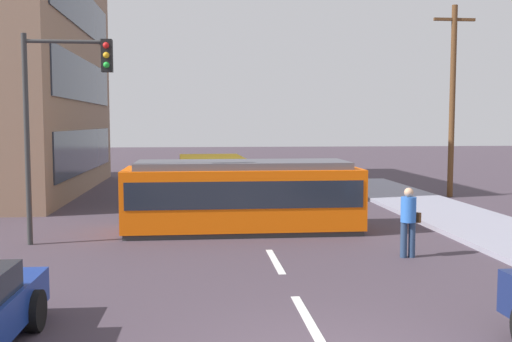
{
  "coord_description": "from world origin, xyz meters",
  "views": [
    {
      "loc": [
        -1.77,
        -7.25,
        3.21
      ],
      "look_at": [
        -0.14,
        9.12,
        1.85
      ],
      "focal_mm": 41.19,
      "sensor_mm": 36.0,
      "label": 1
    }
  ],
  "objects_px": {
    "utility_pole_mid": "(452,98)",
    "city_bus": "(212,177)",
    "streetcar_tram": "(242,195)",
    "pedestrian_crossing": "(409,218)",
    "traffic_light_mast": "(59,100)"
  },
  "relations": [
    {
      "from": "utility_pole_mid",
      "to": "city_bus",
      "type": "bearing_deg",
      "value": -173.58
    },
    {
      "from": "streetcar_tram",
      "to": "utility_pole_mid",
      "type": "bearing_deg",
      "value": 36.66
    },
    {
      "from": "pedestrian_crossing",
      "to": "utility_pole_mid",
      "type": "distance_m",
      "value": 12.86
    },
    {
      "from": "utility_pole_mid",
      "to": "traffic_light_mast",
      "type": "bearing_deg",
      "value": -149.39
    },
    {
      "from": "streetcar_tram",
      "to": "city_bus",
      "type": "relative_size",
      "value": 1.25
    },
    {
      "from": "streetcar_tram",
      "to": "pedestrian_crossing",
      "type": "xyz_separation_m",
      "value": [
        3.66,
        -3.82,
        -0.13
      ]
    },
    {
      "from": "city_bus",
      "to": "pedestrian_crossing",
      "type": "distance_m",
      "value": 10.73
    },
    {
      "from": "streetcar_tram",
      "to": "pedestrian_crossing",
      "type": "relative_size",
      "value": 4.11
    },
    {
      "from": "pedestrian_crossing",
      "to": "streetcar_tram",
      "type": "bearing_deg",
      "value": 133.79
    },
    {
      "from": "traffic_light_mast",
      "to": "utility_pole_mid",
      "type": "distance_m",
      "value": 16.78
    },
    {
      "from": "streetcar_tram",
      "to": "traffic_light_mast",
      "type": "distance_m",
      "value": 5.76
    },
    {
      "from": "traffic_light_mast",
      "to": "city_bus",
      "type": "bearing_deg",
      "value": 60.73
    },
    {
      "from": "streetcar_tram",
      "to": "pedestrian_crossing",
      "type": "distance_m",
      "value": 5.3
    },
    {
      "from": "traffic_light_mast",
      "to": "utility_pole_mid",
      "type": "bearing_deg",
      "value": 30.61
    },
    {
      "from": "pedestrian_crossing",
      "to": "utility_pole_mid",
      "type": "bearing_deg",
      "value": 61.68
    }
  ]
}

